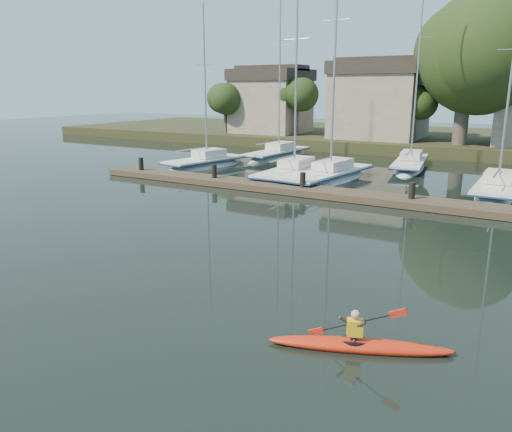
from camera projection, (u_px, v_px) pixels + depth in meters
The scene contains 10 objects.
ground at pixel (195, 288), 14.83m from camera, with size 160.00×160.00×0.00m, color black.
kayak at pixel (359, 343), 11.29m from camera, with size 4.09×2.09×1.34m.
dock at pixel (354, 196), 26.51m from camera, with size 34.00×2.00×1.80m.
sailboat_0 at pixel (205, 170), 37.40m from camera, with size 3.75×8.42×12.91m.
sailboat_1 at pixel (292, 181), 32.82m from camera, with size 2.32×9.21×15.05m.
sailboat_2 at pixel (328, 185), 31.72m from camera, with size 3.53×10.25×16.63m.
sailboat_3 at pixel (496, 198), 27.77m from camera, with size 2.26×8.35×13.43m.
sailboat_5 at pixel (277, 160), 42.40m from camera, with size 2.78×9.59×15.68m.
sailboat_6 at pixel (410, 170), 37.01m from camera, with size 3.42×10.10×15.75m.
shore at pixel (466, 116), 46.99m from camera, with size 90.00×25.25×12.75m.
Camera 1 is at (8.52, -11.05, 5.76)m, focal length 35.00 mm.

